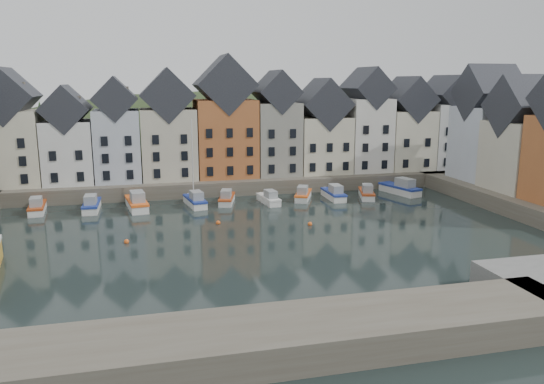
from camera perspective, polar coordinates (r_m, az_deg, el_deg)
name	(u,v)px	position (r m, az deg, el deg)	size (l,w,h in m)	color
ground	(269,242)	(53.97, -0.37, -5.38)	(260.00, 260.00, 0.00)	black
far_quay	(224,180)	(82.40, -5.22, 1.34)	(90.00, 16.00, 2.00)	#514A3E
near_wall	(188,349)	(31.96, -9.05, -16.32)	(50.00, 6.00, 2.00)	#514A3E
hillside	(207,247)	(112.09, -7.04, -5.85)	(153.60, 70.40, 64.00)	#25351A
far_terrace	(246,129)	(79.91, -2.81, 6.75)	(72.37, 8.16, 17.78)	beige
right_terrace	(526,137)	(75.74, 25.69, 5.34)	(8.30, 24.25, 16.36)	silver
mooring_buoys	(222,229)	(58.24, -5.44, -3.98)	(20.50, 5.50, 0.50)	orange
boat_a	(37,207)	(71.79, -23.95, -1.50)	(2.31, 5.98, 2.24)	silver
boat_b	(92,205)	(70.33, -18.84, -1.35)	(1.96, 6.10, 2.33)	silver
boat_c	(137,203)	(69.41, -14.33, -1.16)	(3.12, 7.23, 2.69)	silver
boat_d	(195,200)	(69.68, -8.26, -0.90)	(2.75, 6.20, 11.44)	silver
boat_e	(227,199)	(70.78, -4.89, -0.71)	(3.11, 5.83, 2.14)	silver
boat_f	(269,199)	(70.44, -0.33, -0.74)	(2.32, 5.56, 2.07)	silver
boat_g	(303,195)	(72.85, 3.36, -0.31)	(3.91, 5.94, 2.19)	silver
boat_h	(334,194)	(73.60, 6.68, -0.22)	(2.00, 6.07, 2.32)	silver
boat_i	(367,193)	(74.91, 10.15, -0.13)	(3.47, 6.05, 2.22)	silver
boat_j	(401,189)	(78.53, 13.68, 0.36)	(3.95, 7.22, 2.65)	silver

